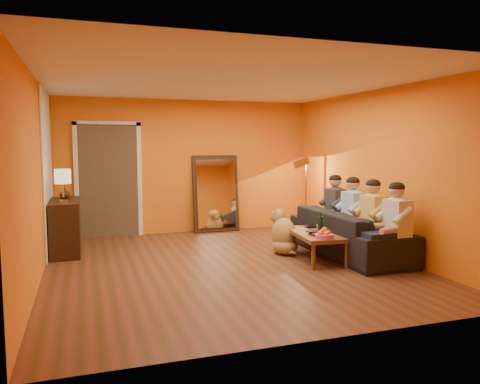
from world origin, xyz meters
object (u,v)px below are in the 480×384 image
object	(u,v)px
person_far_right	(336,210)
tumbler	(319,227)
floor_lamp	(306,197)
wine_bottle	(320,222)
mirror_frame	(216,193)
sideboard	(65,227)
person_mid_right	(353,215)
dog	(284,231)
person_far_left	(397,226)
laptop	(315,227)
person_mid_left	(373,220)
coffee_table	(315,246)
vase	(65,193)
table_lamp	(63,186)
sofa	(349,233)

from	to	relation	value
person_far_right	tumbler	distance (m)	0.94
floor_lamp	wine_bottle	distance (m)	2.02
mirror_frame	floor_lamp	size ratio (longest dim) A/B	1.06
sideboard	person_far_right	bearing A→B (deg)	-11.44
sideboard	tumbler	world-z (taller)	sideboard
person_far_right	person_mid_right	bearing A→B (deg)	-90.00
tumbler	dog	bearing A→B (deg)	134.63
floor_lamp	tumbler	bearing A→B (deg)	-95.24
person_mid_right	person_far_right	size ratio (longest dim) A/B	1.00
person_far_left	tumbler	world-z (taller)	person_far_left
dog	wine_bottle	distance (m)	0.71
sideboard	wine_bottle	world-z (taller)	sideboard
tumbler	laptop	xyz separation A→B (m)	(0.06, 0.23, -0.03)
mirror_frame	sideboard	xyz separation A→B (m)	(-2.79, -1.08, -0.34)
person_mid_left	person_mid_right	distance (m)	0.55
dog	coffee_table	bearing A→B (deg)	-40.75
dog	person_mid_left	size ratio (longest dim) A/B	0.60
wine_bottle	tumbler	bearing A→B (deg)	67.62
person_far_left	vase	distance (m)	5.19
person_far_right	table_lamp	bearing A→B (deg)	172.39
person_far_left	person_mid_right	size ratio (longest dim) A/B	1.00
dog	person_mid_right	bearing A→B (deg)	4.85
mirror_frame	wine_bottle	bearing A→B (deg)	-73.13
sideboard	person_mid_left	bearing A→B (deg)	-24.42
mirror_frame	table_lamp	world-z (taller)	mirror_frame
vase	sofa	bearing A→B (deg)	-22.82
floor_lamp	person_mid_left	xyz separation A→B (m)	(0.03, -2.17, -0.11)
floor_lamp	dog	size ratio (longest dim) A/B	1.98
table_lamp	wine_bottle	bearing A→B (deg)	-21.17
sofa	floor_lamp	size ratio (longest dim) A/B	1.66
sideboard	person_far_left	xyz separation A→B (m)	(4.37, -2.53, 0.18)
table_lamp	person_mid_right	world-z (taller)	table_lamp
sofa	person_far_right	size ratio (longest dim) A/B	1.96
sofa	coffee_table	xyz separation A→B (m)	(-0.65, -0.12, -0.14)
dog	vase	bearing A→B (deg)	178.27
vase	laptop	bearing A→B (deg)	-22.48
floor_lamp	laptop	xyz separation A→B (m)	(-0.57, -1.49, -0.29)
coffee_table	dog	world-z (taller)	dog
floor_lamp	tumbler	size ratio (longest dim) A/B	15.51
dog	person_mid_left	distance (m)	1.39
laptop	coffee_table	bearing A→B (deg)	-132.42
person_mid_left	tumbler	world-z (taller)	person_mid_left
sideboard	person_mid_left	xyz separation A→B (m)	(4.37, -1.98, 0.18)
mirror_frame	person_far_left	distance (m)	3.95
tumbler	sofa	bearing A→B (deg)	0.44
table_lamp	vase	xyz separation A→B (m)	(0.00, 0.55, -0.17)
vase	floor_lamp	bearing A→B (deg)	-0.90
mirror_frame	sofa	bearing A→B (deg)	-60.98
person_far_right	vase	bearing A→B (deg)	165.45
person_far_left	person_mid_left	xyz separation A→B (m)	(0.00, 0.55, 0.00)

